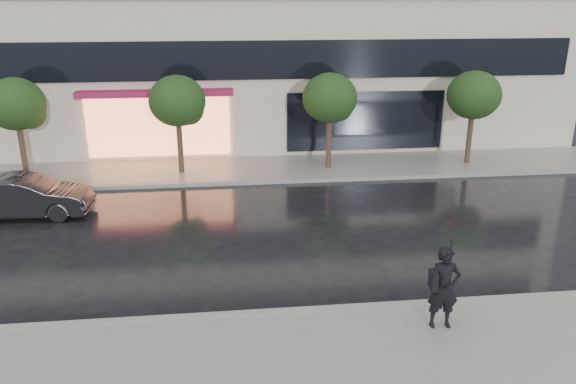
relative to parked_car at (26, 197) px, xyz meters
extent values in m
plane|color=black|center=(7.72, -6.00, -0.68)|extent=(120.00, 120.00, 0.00)
cube|color=slate|center=(7.72, -9.25, -0.62)|extent=(60.00, 4.50, 0.12)
cube|color=slate|center=(7.72, 4.25, -0.62)|extent=(60.00, 3.50, 0.12)
cube|color=gray|center=(7.72, -7.00, -0.61)|extent=(60.00, 0.25, 0.14)
cube|color=gray|center=(7.72, 2.50, -0.61)|extent=(60.00, 0.25, 0.14)
cube|color=black|center=(7.72, 5.94, 3.62)|extent=(28.00, 0.12, 1.60)
cube|color=#FF8C59|center=(3.72, 5.92, 0.92)|extent=(6.00, 0.10, 2.60)
cube|color=maroon|center=(3.72, 5.59, 2.37)|extent=(6.40, 0.70, 0.25)
cube|color=black|center=(12.72, 5.94, 0.92)|extent=(7.00, 0.10, 2.60)
cylinder|color=#33261C|center=(-1.28, 4.00, 0.42)|extent=(0.22, 0.22, 2.20)
ellipsoid|color=black|center=(-1.28, 4.00, 2.32)|extent=(2.20, 2.20, 1.98)
sphere|color=black|center=(-0.88, 4.20, 1.92)|extent=(1.20, 1.20, 1.20)
cylinder|color=#33261C|center=(4.72, 4.00, 0.42)|extent=(0.22, 0.22, 2.20)
ellipsoid|color=black|center=(4.72, 4.00, 2.32)|extent=(2.20, 2.20, 1.98)
sphere|color=black|center=(5.12, 4.20, 1.92)|extent=(1.20, 1.20, 1.20)
cylinder|color=#33261C|center=(10.72, 4.00, 0.42)|extent=(0.22, 0.22, 2.20)
ellipsoid|color=black|center=(10.72, 4.00, 2.32)|extent=(2.20, 2.20, 1.98)
sphere|color=black|center=(11.12, 4.20, 1.92)|extent=(1.20, 1.20, 1.20)
cylinder|color=#33261C|center=(16.72, 4.00, 0.42)|extent=(0.22, 0.22, 2.20)
ellipsoid|color=black|center=(16.72, 4.00, 2.32)|extent=(2.20, 2.20, 1.98)
sphere|color=black|center=(17.12, 4.20, 1.92)|extent=(1.20, 1.20, 1.20)
imported|color=black|center=(0.00, 0.00, 0.00)|extent=(4.16, 1.55, 1.36)
imported|color=black|center=(11.02, -7.95, 0.36)|extent=(0.69, 0.48, 1.84)
imported|color=#34091C|center=(11.08, -7.95, 1.53)|extent=(1.01, 1.02, 0.87)
cylinder|color=black|center=(11.08, -7.95, 1.03)|extent=(0.02, 0.02, 0.92)
cube|color=black|center=(10.74, -7.99, 0.58)|extent=(0.14, 0.35, 0.39)
camera|label=1|loc=(6.57, -17.99, 6.19)|focal=35.00mm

